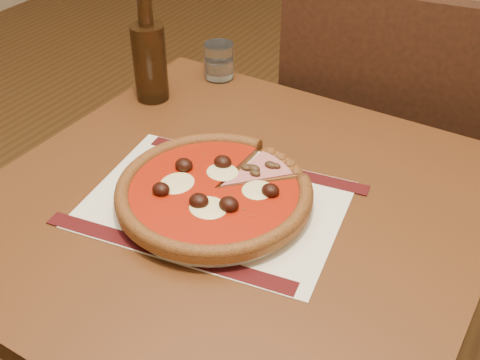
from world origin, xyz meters
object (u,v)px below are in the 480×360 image
chair_far (380,143)px  plate (214,200)px  table (234,246)px  water_glass (219,61)px  bottle (150,58)px  pizza (214,190)px

chair_far → plate: bearing=75.1°
table → water_glass: size_ratio=10.09×
table → bottle: bearing=147.7°
chair_far → table: bearing=76.8°
chair_far → plate: 0.66m
table → water_glass: (-0.26, 0.36, 0.14)m
chair_far → plate: (-0.08, -0.62, 0.21)m
plate → bottle: (-0.31, 0.23, 0.08)m
bottle → water_glass: bearing=65.7°
pizza → bottle: (-0.31, 0.23, 0.06)m
pizza → bottle: size_ratio=1.39×
chair_far → water_glass: size_ratio=12.12×
chair_far → plate: chair_far is taller
plate → bottle: 0.40m
table → plate: size_ratio=2.72×
plate → water_glass: size_ratio=3.70×
chair_far → pizza: (-0.08, -0.62, 0.23)m
table → water_glass: bearing=126.0°
pizza → water_glass: water_glass is taller
pizza → table: bearing=50.2°
plate → pizza: 0.02m
table → pizza: (-0.02, -0.03, 0.13)m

